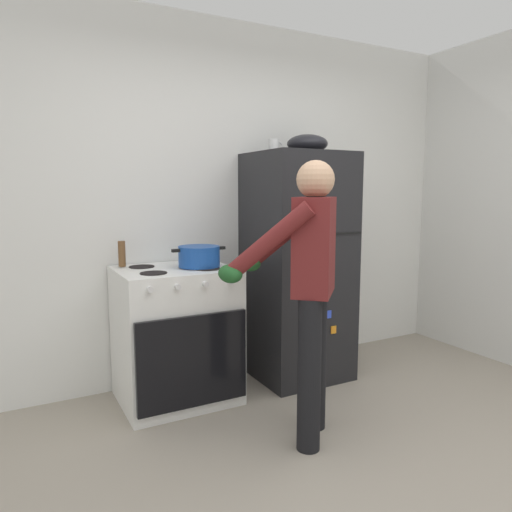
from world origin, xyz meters
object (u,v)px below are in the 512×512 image
(person_cook, at_px, (307,276))
(red_pot, at_px, (199,256))
(refrigerator, at_px, (297,266))
(coffee_mug, at_px, (274,146))
(pepper_mill, at_px, (122,254))
(stove_range, at_px, (176,335))
(mixing_bowl, at_px, (307,144))

(person_cook, relative_size, red_pot, 4.22)
(refrigerator, relative_size, person_cook, 1.07)
(coffee_mug, height_order, pepper_mill, coffee_mug)
(stove_range, bearing_deg, red_pot, -13.92)
(stove_range, height_order, mixing_bowl, mixing_bowl)
(red_pot, height_order, mixing_bowl, mixing_bowl)
(refrigerator, bearing_deg, stove_range, -179.41)
(pepper_mill, relative_size, mixing_bowl, 0.56)
(red_pot, distance_m, pepper_mill, 0.52)
(refrigerator, relative_size, coffee_mug, 15.32)
(stove_range, bearing_deg, mixing_bowl, 0.56)
(person_cook, height_order, red_pot, person_cook)
(person_cook, xyz_separation_m, coffee_mug, (0.31, 0.90, 0.80))
(coffee_mug, bearing_deg, refrigerator, -15.83)
(pepper_mill, height_order, mixing_bowl, mixing_bowl)
(person_cook, bearing_deg, red_pot, 112.49)
(refrigerator, bearing_deg, red_pot, -176.53)
(refrigerator, height_order, person_cook, refrigerator)
(refrigerator, xyz_separation_m, red_pot, (-0.82, -0.05, 0.14))
(pepper_mill, bearing_deg, coffee_mug, -7.75)
(stove_range, relative_size, mixing_bowl, 3.03)
(person_cook, bearing_deg, stove_range, 120.30)
(mixing_bowl, bearing_deg, coffee_mug, 169.01)
(red_pot, height_order, pepper_mill, pepper_mill)
(refrigerator, height_order, red_pot, refrigerator)
(refrigerator, height_order, mixing_bowl, mixing_bowl)
(stove_range, bearing_deg, coffee_mug, 4.30)
(stove_range, xyz_separation_m, person_cook, (0.49, -0.84, 0.50))
(stove_range, xyz_separation_m, coffee_mug, (0.80, 0.06, 1.31))
(refrigerator, xyz_separation_m, pepper_mill, (-1.28, 0.20, 0.15))
(mixing_bowl, bearing_deg, person_cook, -123.60)
(refrigerator, xyz_separation_m, mixing_bowl, (0.08, 0.00, 0.93))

